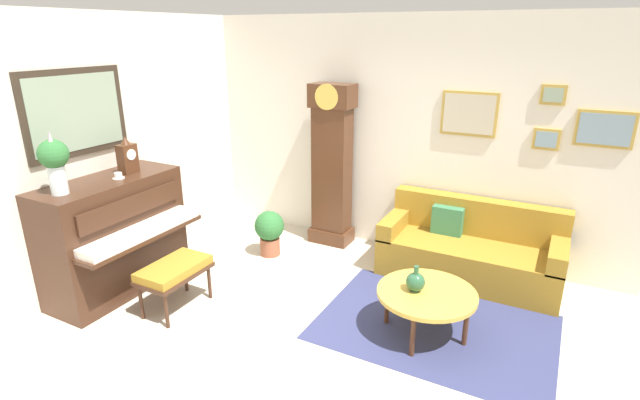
% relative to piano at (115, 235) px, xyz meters
% --- Properties ---
extents(ground_plane, '(6.40, 6.00, 0.10)m').
position_rel_piano_xyz_m(ground_plane, '(2.23, 0.02, -0.66)').
color(ground_plane, beige).
extents(wall_left, '(0.13, 4.90, 2.80)m').
position_rel_piano_xyz_m(wall_left, '(-0.37, 0.02, 0.80)').
color(wall_left, silver).
rests_on(wall_left, ground_plane).
extents(wall_back, '(5.30, 0.13, 2.80)m').
position_rel_piano_xyz_m(wall_back, '(2.25, 2.42, 0.79)').
color(wall_back, silver).
rests_on(wall_back, ground_plane).
extents(area_rug, '(2.10, 1.50, 0.01)m').
position_rel_piano_xyz_m(area_rug, '(3.15, 0.84, -0.61)').
color(area_rug, navy).
rests_on(area_rug, ground_plane).
extents(piano, '(0.87, 1.44, 1.21)m').
position_rel_piano_xyz_m(piano, '(0.00, 0.00, 0.00)').
color(piano, '#3D2316').
rests_on(piano, ground_plane).
extents(piano_bench, '(0.42, 0.70, 0.48)m').
position_rel_piano_xyz_m(piano_bench, '(0.81, -0.02, -0.21)').
color(piano_bench, '#3D2316').
rests_on(piano_bench, ground_plane).
extents(grandfather_clock, '(0.52, 0.34, 2.03)m').
position_rel_piano_xyz_m(grandfather_clock, '(1.43, 2.14, 0.35)').
color(grandfather_clock, '#4C2B19').
rests_on(grandfather_clock, ground_plane).
extents(couch, '(1.90, 0.80, 0.84)m').
position_rel_piano_xyz_m(couch, '(3.21, 2.01, -0.30)').
color(couch, olive).
rests_on(couch, ground_plane).
extents(coffee_table, '(0.88, 0.88, 0.43)m').
position_rel_piano_xyz_m(coffee_table, '(3.09, 0.70, -0.21)').
color(coffee_table, gold).
rests_on(coffee_table, ground_plane).
extents(mantel_clock, '(0.13, 0.18, 0.38)m').
position_rel_piano_xyz_m(mantel_clock, '(0.00, 0.28, 0.77)').
color(mantel_clock, '#4C2B19').
rests_on(mantel_clock, piano).
extents(flower_vase, '(0.26, 0.26, 0.58)m').
position_rel_piano_xyz_m(flower_vase, '(0.00, -0.50, 0.91)').
color(flower_vase, silver).
rests_on(flower_vase, piano).
extents(teacup, '(0.12, 0.12, 0.06)m').
position_rel_piano_xyz_m(teacup, '(0.07, 0.08, 0.62)').
color(teacup, white).
rests_on(teacup, piano).
extents(green_jug, '(0.17, 0.17, 0.24)m').
position_rel_piano_xyz_m(green_jug, '(2.99, 0.67, -0.09)').
color(green_jug, '#234C33').
rests_on(green_jug, coffee_table).
extents(potted_plant, '(0.36, 0.36, 0.56)m').
position_rel_piano_xyz_m(potted_plant, '(0.94, 1.42, -0.29)').
color(potted_plant, '#935138').
rests_on(potted_plant, ground_plane).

